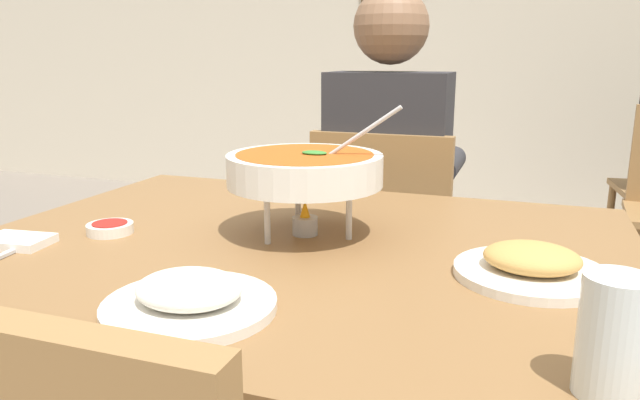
{
  "coord_description": "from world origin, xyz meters",
  "views": [
    {
      "loc": [
        0.4,
        -0.99,
        1.12
      ],
      "look_at": [
        0.0,
        0.15,
        0.82
      ],
      "focal_mm": 33.4,
      "sensor_mm": 36.0,
      "label": 1
    }
  ],
  "objects_px": {
    "curry_bowl": "(305,170)",
    "rice_plate": "(189,297)",
    "dining_table_main": "(294,298)",
    "drink_glass": "(612,342)",
    "appetizer_plate": "(531,265)",
    "diner_main": "(390,177)",
    "chair_diner_main": "(386,252)",
    "sauce_dish": "(110,228)"
  },
  "relations": [
    {
      "from": "appetizer_plate",
      "to": "drink_glass",
      "type": "xyz_separation_m",
      "value": [
        0.08,
        -0.33,
        0.04
      ]
    },
    {
      "from": "curry_bowl",
      "to": "appetizer_plate",
      "type": "relative_size",
      "value": 1.39
    },
    {
      "from": "diner_main",
      "to": "appetizer_plate",
      "type": "distance_m",
      "value": 0.94
    },
    {
      "from": "diner_main",
      "to": "drink_glass",
      "type": "relative_size",
      "value": 10.08
    },
    {
      "from": "dining_table_main",
      "to": "chair_diner_main",
      "type": "height_order",
      "value": "chair_diner_main"
    },
    {
      "from": "chair_diner_main",
      "to": "appetizer_plate",
      "type": "bearing_deg",
      "value": -62.62
    },
    {
      "from": "dining_table_main",
      "to": "appetizer_plate",
      "type": "distance_m",
      "value": 0.44
    },
    {
      "from": "chair_diner_main",
      "to": "sauce_dish",
      "type": "distance_m",
      "value": 0.95
    },
    {
      "from": "curry_bowl",
      "to": "appetizer_plate",
      "type": "height_order",
      "value": "curry_bowl"
    },
    {
      "from": "curry_bowl",
      "to": "rice_plate",
      "type": "xyz_separation_m",
      "value": [
        -0.02,
        -0.39,
        -0.11
      ]
    },
    {
      "from": "drink_glass",
      "to": "appetizer_plate",
      "type": "bearing_deg",
      "value": 103.27
    },
    {
      "from": "dining_table_main",
      "to": "diner_main",
      "type": "xyz_separation_m",
      "value": [
        0.0,
        0.81,
        0.08
      ]
    },
    {
      "from": "curry_bowl",
      "to": "drink_glass",
      "type": "height_order",
      "value": "curry_bowl"
    },
    {
      "from": "dining_table_main",
      "to": "drink_glass",
      "type": "bearing_deg",
      "value": -36.2
    },
    {
      "from": "dining_table_main",
      "to": "sauce_dish",
      "type": "height_order",
      "value": "sauce_dish"
    },
    {
      "from": "dining_table_main",
      "to": "rice_plate",
      "type": "height_order",
      "value": "rice_plate"
    },
    {
      "from": "curry_bowl",
      "to": "appetizer_plate",
      "type": "bearing_deg",
      "value": -13.28
    },
    {
      "from": "dining_table_main",
      "to": "appetizer_plate",
      "type": "bearing_deg",
      "value": -5.02
    },
    {
      "from": "dining_table_main",
      "to": "sauce_dish",
      "type": "relative_size",
      "value": 13.79
    },
    {
      "from": "dining_table_main",
      "to": "sauce_dish",
      "type": "xyz_separation_m",
      "value": [
        -0.37,
        -0.06,
        0.12
      ]
    },
    {
      "from": "sauce_dish",
      "to": "drink_glass",
      "type": "height_order",
      "value": "drink_glass"
    },
    {
      "from": "diner_main",
      "to": "drink_glass",
      "type": "height_order",
      "value": "diner_main"
    },
    {
      "from": "drink_glass",
      "to": "diner_main",
      "type": "bearing_deg",
      "value": 113.01
    },
    {
      "from": "diner_main",
      "to": "rice_plate",
      "type": "distance_m",
      "value": 1.14
    },
    {
      "from": "drink_glass",
      "to": "curry_bowl",
      "type": "bearing_deg",
      "value": 139.41
    },
    {
      "from": "appetizer_plate",
      "to": "drink_glass",
      "type": "distance_m",
      "value": 0.34
    },
    {
      "from": "sauce_dish",
      "to": "diner_main",
      "type": "bearing_deg",
      "value": 67.02
    },
    {
      "from": "curry_bowl",
      "to": "drink_glass",
      "type": "xyz_separation_m",
      "value": [
        0.5,
        -0.43,
        -0.07
      ]
    },
    {
      "from": "diner_main",
      "to": "curry_bowl",
      "type": "xyz_separation_m",
      "value": [
        -0.0,
        -0.75,
        0.16
      ]
    },
    {
      "from": "curry_bowl",
      "to": "sauce_dish",
      "type": "relative_size",
      "value": 3.69
    },
    {
      "from": "chair_diner_main",
      "to": "appetizer_plate",
      "type": "height_order",
      "value": "chair_diner_main"
    },
    {
      "from": "dining_table_main",
      "to": "drink_glass",
      "type": "xyz_separation_m",
      "value": [
        0.5,
        -0.36,
        0.17
      ]
    },
    {
      "from": "appetizer_plate",
      "to": "diner_main",
      "type": "bearing_deg",
      "value": 116.46
    },
    {
      "from": "curry_bowl",
      "to": "drink_glass",
      "type": "relative_size",
      "value": 2.56
    },
    {
      "from": "diner_main",
      "to": "rice_plate",
      "type": "relative_size",
      "value": 5.46
    },
    {
      "from": "drink_glass",
      "to": "sauce_dish",
      "type": "bearing_deg",
      "value": 160.56
    },
    {
      "from": "curry_bowl",
      "to": "rice_plate",
      "type": "relative_size",
      "value": 1.39
    },
    {
      "from": "chair_diner_main",
      "to": "drink_glass",
      "type": "height_order",
      "value": "drink_glass"
    },
    {
      "from": "diner_main",
      "to": "appetizer_plate",
      "type": "height_order",
      "value": "diner_main"
    },
    {
      "from": "curry_bowl",
      "to": "chair_diner_main",
      "type": "bearing_deg",
      "value": 89.99
    },
    {
      "from": "dining_table_main",
      "to": "chair_diner_main",
      "type": "xyz_separation_m",
      "value": [
        -0.0,
        0.77,
        -0.16
      ]
    },
    {
      "from": "dining_table_main",
      "to": "chair_diner_main",
      "type": "relative_size",
      "value": 1.38
    }
  ]
}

